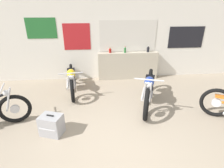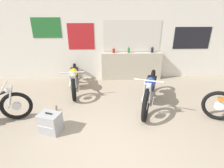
{
  "view_description": "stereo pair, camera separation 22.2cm",
  "coord_description": "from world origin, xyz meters",
  "px_view_note": "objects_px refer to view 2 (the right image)",
  "views": [
    {
      "loc": [
        -0.38,
        -2.32,
        2.36
      ],
      "look_at": [
        -0.02,
        1.45,
        0.7
      ],
      "focal_mm": 28.0,
      "sensor_mm": 36.0,
      "label": 1
    },
    {
      "loc": [
        -0.16,
        -2.34,
        2.36
      ],
      "look_at": [
        -0.02,
        1.45,
        0.7
      ],
      "focal_mm": 28.0,
      "sensor_mm": 36.0,
      "label": 2
    }
  ],
  "objects_px": {
    "bottle_center": "(152,50)",
    "motorcycle_blue": "(150,90)",
    "hard_case_silver": "(50,123)",
    "bottle_left_center": "(129,50)",
    "motorcycle_yellow": "(74,78)",
    "bottle_leftmost": "(114,50)"
  },
  "relations": [
    {
      "from": "motorcycle_yellow",
      "to": "bottle_leftmost",
      "type": "bearing_deg",
      "value": 34.81
    },
    {
      "from": "motorcycle_blue",
      "to": "hard_case_silver",
      "type": "bearing_deg",
      "value": -156.25
    },
    {
      "from": "bottle_left_center",
      "to": "motorcycle_yellow",
      "type": "distance_m",
      "value": 2.06
    },
    {
      "from": "bottle_left_center",
      "to": "motorcycle_yellow",
      "type": "xyz_separation_m",
      "value": [
        -1.76,
        -0.84,
        -0.65
      ]
    },
    {
      "from": "bottle_center",
      "to": "hard_case_silver",
      "type": "height_order",
      "value": "bottle_center"
    },
    {
      "from": "motorcycle_blue",
      "to": "motorcycle_yellow",
      "type": "distance_m",
      "value": 2.33
    },
    {
      "from": "bottle_leftmost",
      "to": "bottle_left_center",
      "type": "distance_m",
      "value": 0.51
    },
    {
      "from": "bottle_center",
      "to": "motorcycle_yellow",
      "type": "xyz_separation_m",
      "value": [
        -2.57,
        -0.87,
        -0.66
      ]
    },
    {
      "from": "bottle_center",
      "to": "motorcycle_yellow",
      "type": "relative_size",
      "value": 0.11
    },
    {
      "from": "bottle_center",
      "to": "motorcycle_blue",
      "type": "xyz_separation_m",
      "value": [
        -0.49,
        -1.9,
        -0.61
      ]
    },
    {
      "from": "bottle_center",
      "to": "motorcycle_yellow",
      "type": "distance_m",
      "value": 2.79
    },
    {
      "from": "motorcycle_blue",
      "to": "hard_case_silver",
      "type": "distance_m",
      "value": 2.48
    },
    {
      "from": "bottle_leftmost",
      "to": "hard_case_silver",
      "type": "relative_size",
      "value": 0.36
    },
    {
      "from": "bottle_center",
      "to": "hard_case_silver",
      "type": "distance_m",
      "value": 4.08
    },
    {
      "from": "bottle_left_center",
      "to": "hard_case_silver",
      "type": "height_order",
      "value": "bottle_left_center"
    },
    {
      "from": "bottle_left_center",
      "to": "bottle_center",
      "type": "relative_size",
      "value": 0.98
    },
    {
      "from": "bottle_leftmost",
      "to": "bottle_left_center",
      "type": "height_order",
      "value": "bottle_left_center"
    },
    {
      "from": "motorcycle_yellow",
      "to": "hard_case_silver",
      "type": "relative_size",
      "value": 4.12
    },
    {
      "from": "hard_case_silver",
      "to": "bottle_left_center",
      "type": "bearing_deg",
      "value": 55.97
    },
    {
      "from": "bottle_center",
      "to": "hard_case_silver",
      "type": "bearing_deg",
      "value": -133.51
    },
    {
      "from": "bottle_center",
      "to": "motorcycle_blue",
      "type": "distance_m",
      "value": 2.05
    },
    {
      "from": "hard_case_silver",
      "to": "motorcycle_blue",
      "type": "bearing_deg",
      "value": 23.75
    }
  ]
}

